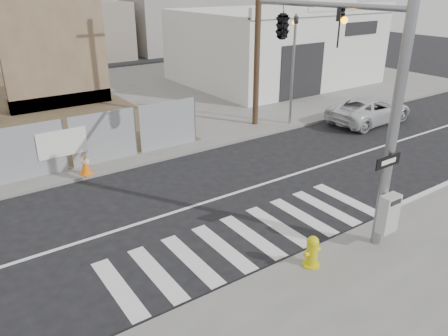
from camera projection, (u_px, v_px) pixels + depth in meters
ground at (204, 203)px, 14.31m from camera, size 100.00×100.00×0.00m
sidewalk_far at (73, 107)px, 24.84m from camera, size 50.00×20.00×0.12m
signal_pole at (316, 55)px, 12.19m from camera, size 0.96×5.87×7.00m
far_signal_pole at (294, 55)px, 20.60m from camera, size 0.16×0.20×5.60m
concrete_wall_right at (54, 48)px, 23.33m from camera, size 5.50×1.30×8.00m
auto_shop at (273, 46)px, 30.43m from camera, size 12.00×10.20×5.95m
utility_pole_right at (258, 16)px, 19.81m from camera, size 1.60×0.28×10.00m
fire_hydrant at (312, 251)px, 10.82m from camera, size 0.51×0.45×0.83m
suv at (370, 110)px, 22.15m from camera, size 4.87×2.35×1.34m
traffic_cone_d at (85, 164)px, 15.99m from camera, size 0.53×0.53×0.78m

